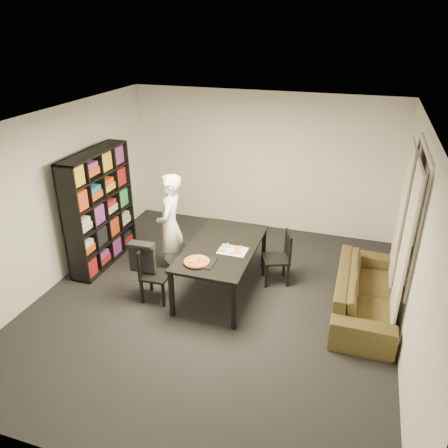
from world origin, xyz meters
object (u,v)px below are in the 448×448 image
(dining_table, at_px, (222,250))
(baking_tray, at_px, (200,261))
(chair_left, at_px, (151,270))
(chair_right, at_px, (281,254))
(sofa, at_px, (365,292))
(pepperoni_pizza, at_px, (197,261))
(person, at_px, (170,227))
(bookshelf, at_px, (100,209))

(dining_table, xyz_separation_m, baking_tray, (-0.14, -0.52, 0.07))
(dining_table, bearing_deg, chair_left, -149.73)
(chair_left, bearing_deg, chair_right, -62.03)
(chair_left, xyz_separation_m, sofa, (2.96, 0.65, -0.17))
(pepperoni_pizza, relative_size, sofa, 0.17)
(person, relative_size, pepperoni_pizza, 4.82)
(dining_table, bearing_deg, chair_right, 32.21)
(dining_table, distance_m, chair_right, 0.96)
(chair_right, bearing_deg, bookshelf, -106.21)
(person, bearing_deg, baking_tray, 35.44)
(sofa, bearing_deg, pepperoni_pizza, 107.05)
(bookshelf, xyz_separation_m, person, (1.26, -0.06, -0.11))
(chair_left, distance_m, pepperoni_pizza, 0.79)
(sofa, bearing_deg, bookshelf, 88.47)
(dining_table, relative_size, person, 1.05)
(dining_table, height_order, pepperoni_pizza, pepperoni_pizza)
(sofa, bearing_deg, person, 89.03)
(pepperoni_pizza, xyz_separation_m, sofa, (2.23, 0.68, -0.47))
(person, distance_m, sofa, 3.00)
(bookshelf, bearing_deg, sofa, -1.53)
(bookshelf, height_order, baking_tray, bookshelf)
(dining_table, xyz_separation_m, sofa, (2.06, 0.12, -0.37))
(bookshelf, relative_size, pepperoni_pizza, 5.43)
(dining_table, height_order, person, person)
(dining_table, distance_m, baking_tray, 0.54)
(pepperoni_pizza, bearing_deg, person, 134.52)
(chair_right, relative_size, sofa, 0.41)
(bookshelf, height_order, person, bookshelf)
(bookshelf, height_order, sofa, bookshelf)
(chair_left, distance_m, chair_right, 1.98)
(chair_left, height_order, person, person)
(dining_table, distance_m, chair_left, 1.07)
(baking_tray, height_order, pepperoni_pizza, pepperoni_pizza)
(chair_left, height_order, baking_tray, chair_left)
(person, height_order, sofa, person)
(pepperoni_pizza, bearing_deg, sofa, 17.05)
(bookshelf, bearing_deg, baking_tray, -20.36)
(bookshelf, height_order, chair_left, bookshelf)
(chair_right, distance_m, pepperoni_pizza, 1.47)
(person, distance_m, baking_tray, 1.02)
(person, xyz_separation_m, baking_tray, (0.75, -0.69, -0.10))
(chair_left, xyz_separation_m, chair_right, (1.70, 1.03, 0.00))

